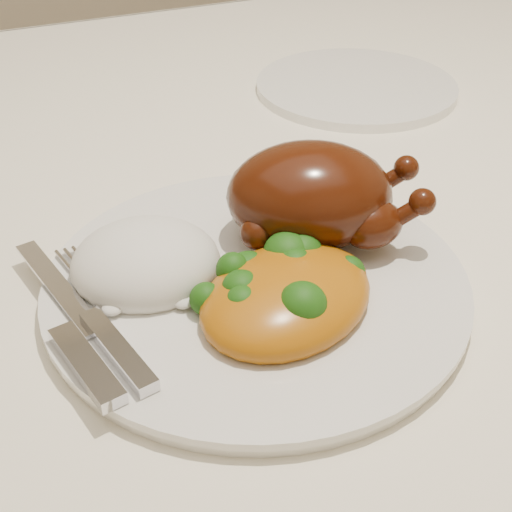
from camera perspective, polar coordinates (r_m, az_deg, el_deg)
name	(u,v)px	position (r m, az deg, el deg)	size (l,w,h in m)	color
dining_table	(125,270)	(0.75, -10.47, -1.08)	(1.60, 0.90, 0.76)	brown
tablecloth	(117,209)	(0.71, -11.09, 3.70)	(1.73, 1.03, 0.18)	white
dinner_plate	(256,285)	(0.54, 0.00, -2.33)	(0.31, 0.31, 0.01)	white
side_plate	(356,86)	(0.89, 8.01, 13.29)	(0.24, 0.24, 0.01)	white
roast_chicken	(315,196)	(0.56, 4.73, 4.82)	(0.17, 0.14, 0.08)	#421607
rice_mound	(146,264)	(0.53, -8.79, -0.64)	(0.13, 0.13, 0.06)	white
mac_and_cheese	(289,290)	(0.50, 2.67, -2.70)	(0.17, 0.15, 0.05)	#B2620B
cutlery	(91,331)	(0.49, -13.09, -5.89)	(0.06, 0.20, 0.01)	silver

